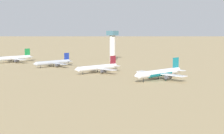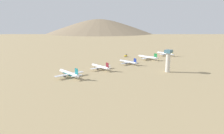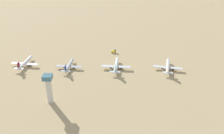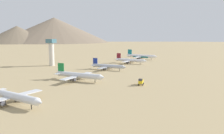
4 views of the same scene
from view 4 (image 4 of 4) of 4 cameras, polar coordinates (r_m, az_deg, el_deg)
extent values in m
plane|color=tan|center=(182.65, -1.06, -0.91)|extent=(1800.00, 1800.00, 0.00)
cylinder|color=silver|center=(102.40, -23.82, -6.75)|extent=(30.62, 8.85, 3.23)
cone|color=silver|center=(89.35, -17.86, -8.57)|extent=(3.26, 3.61, 3.16)
cube|color=silver|center=(103.58, -24.20, -6.93)|extent=(9.54, 29.14, 0.38)
cylinder|color=#4C4C54|center=(106.05, -21.64, -7.10)|extent=(3.87, 2.58, 1.95)
cylinder|color=#4C4C54|center=(100.77, -26.39, -8.16)|extent=(3.87, 2.58, 1.95)
cylinder|color=black|center=(93.71, -19.78, -9.12)|extent=(0.37, 0.37, 3.24)
cylinder|color=black|center=(105.77, -23.40, -7.36)|extent=(0.37, 0.37, 3.24)
cylinder|color=black|center=(103.51, -25.44, -7.81)|extent=(0.37, 0.37, 3.24)
cylinder|color=silver|center=(142.45, -8.47, -2.07)|extent=(31.54, 5.57, 3.31)
cone|color=silver|center=(133.58, -2.43, -2.67)|extent=(3.02, 3.44, 3.25)
cone|color=silver|center=(152.61, -13.71, -1.54)|extent=(2.65, 3.15, 2.98)
cube|color=#197A38|center=(150.04, -12.84, -0.17)|extent=(4.80, 0.65, 6.10)
cube|color=silver|center=(150.90, -12.95, -1.49)|extent=(3.54, 10.64, 0.31)
cube|color=silver|center=(143.29, -8.90, -2.26)|extent=(6.49, 29.88, 0.39)
cylinder|color=#4C4C54|center=(147.35, -7.50, -2.42)|extent=(3.80, 2.26, 2.01)
cylinder|color=#4C4C54|center=(138.94, -9.89, -3.11)|extent=(3.80, 2.26, 2.01)
cylinder|color=black|center=(136.48, -4.33, -3.31)|extent=(0.38, 0.38, 3.33)
cylinder|color=black|center=(145.86, -8.66, -2.64)|extent=(0.38, 0.38, 3.33)
cylinder|color=black|center=(142.24, -9.70, -2.93)|extent=(0.38, 0.38, 3.33)
cylinder|color=#B2B7C1|center=(185.22, -1.03, 0.23)|extent=(28.02, 5.33, 2.94)
cone|color=#B2B7C1|center=(178.65, 3.27, -0.07)|extent=(2.72, 3.09, 2.88)
cone|color=#B2B7C1|center=(192.69, -4.97, 0.51)|extent=(2.39, 2.82, 2.65)
cube|color=navy|center=(190.81, -4.28, 1.48)|extent=(4.26, 0.64, 5.42)
cube|color=#A4A8B2|center=(191.43, -4.39, 0.55)|extent=(3.27, 9.47, 0.28)
cube|color=#A4A8B2|center=(185.84, -1.35, 0.09)|extent=(6.12, 26.55, 0.35)
cylinder|color=#4C4C54|center=(189.76, -0.51, -0.06)|extent=(3.39, 2.05, 1.78)
cylinder|color=#4C4C54|center=(181.66, -1.87, -0.43)|extent=(3.39, 2.05, 1.78)
cylinder|color=black|center=(180.78, 1.93, -0.54)|extent=(0.34, 0.34, 2.96)
cylinder|color=black|center=(188.13, -1.26, -0.19)|extent=(0.34, 0.34, 2.96)
cylinder|color=black|center=(184.64, -1.85, -0.35)|extent=(0.34, 0.34, 2.96)
cylinder|color=white|center=(227.40, 4.66, 1.73)|extent=(30.09, 6.70, 3.16)
cone|color=white|center=(221.24, 8.51, 1.49)|extent=(3.01, 3.39, 3.10)
cone|color=white|center=(234.44, 1.06, 1.94)|extent=(2.65, 3.10, 2.84)
cube|color=maroon|center=(232.70, 1.72, 2.81)|extent=(4.57, 0.83, 5.82)
cube|color=silver|center=(233.26, 1.61, 1.99)|extent=(3.83, 10.22, 0.30)
cube|color=silver|center=(227.97, 4.37, 1.61)|extent=(7.49, 28.55, 0.37)
cylinder|color=#4C4C54|center=(232.35, 5.03, 1.44)|extent=(3.69, 2.31, 1.91)
cylinder|color=#4C4C54|center=(223.33, 3.99, 1.18)|extent=(3.69, 2.31, 1.91)
cylinder|color=black|center=(223.22, 7.31, 1.08)|extent=(0.37, 0.37, 3.18)
cylinder|color=black|center=(230.42, 4.40, 1.34)|extent=(0.37, 0.37, 3.18)
cylinder|color=black|center=(226.52, 3.95, 1.23)|extent=(0.37, 0.37, 3.18)
cylinder|color=white|center=(270.38, 7.39, 2.79)|extent=(33.71, 7.00, 3.54)
cone|color=white|center=(264.52, 11.09, 2.59)|extent=(3.32, 3.76, 3.47)
cone|color=white|center=(277.24, 3.89, 2.97)|extent=(2.92, 3.44, 3.18)
cube|color=#14727F|center=(275.55, 4.53, 3.79)|extent=(5.13, 0.86, 6.52)
cube|color=silver|center=(276.09, 4.42, 3.01)|extent=(4.13, 11.42, 0.34)
cube|color=silver|center=(270.93, 7.11, 2.67)|extent=(7.92, 31.97, 0.42)
cylinder|color=#4C4C54|center=(275.99, 7.66, 2.49)|extent=(4.11, 2.54, 2.14)
cylinder|color=#4C4C54|center=(265.60, 6.82, 2.29)|extent=(4.11, 2.54, 2.14)
cylinder|color=black|center=(266.37, 9.94, 2.19)|extent=(0.41, 0.41, 3.56)
cylinder|color=black|center=(273.66, 7.10, 2.41)|extent=(0.41, 0.41, 3.56)
cylinder|color=black|center=(269.16, 6.73, 2.32)|extent=(0.41, 0.41, 3.56)
cylinder|color=#14727F|center=(270.40, 7.39, 2.73)|extent=(18.71, 5.44, 3.55)
cube|color=yellow|center=(131.01, 7.35, -3.70)|extent=(2.86, 5.42, 1.70)
cube|color=#333338|center=(129.08, 7.25, -3.25)|extent=(2.26, 2.02, 1.10)
cylinder|color=black|center=(129.23, 7.72, -4.51)|extent=(0.47, 1.13, 1.10)
cylinder|color=black|center=(129.56, 6.71, -4.46)|extent=(0.47, 1.13, 1.10)
cylinder|color=black|center=(133.06, 7.96, -4.15)|extent=(0.47, 1.13, 1.10)
cylinder|color=black|center=(133.38, 6.98, -4.10)|extent=(0.47, 1.13, 1.10)
cylinder|color=beige|center=(218.45, -15.09, 3.11)|extent=(4.80, 4.80, 21.39)
cube|color=#3F6B7A|center=(217.78, -15.21, 6.39)|extent=(7.20, 7.20, 3.60)
cone|color=#7A6854|center=(956.44, -14.43, 9.11)|extent=(443.41, 443.41, 99.58)
cone|color=#70604C|center=(884.02, -22.93, 7.61)|extent=(241.35, 241.35, 61.80)
camera|label=1|loc=(383.03, 37.42, 6.56)|focal=59.50mm
camera|label=2|loc=(446.11, -10.06, 11.19)|focal=32.64mm
camera|label=3|loc=(335.35, -48.34, 21.31)|focal=40.42mm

